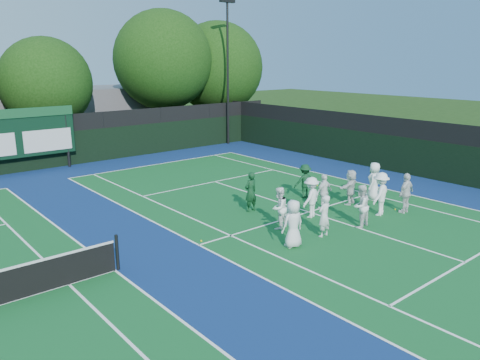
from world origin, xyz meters
TOP-DOWN VIEW (x-y plane):
  - ground at (0.00, 0.00)m, footprint 120.00×120.00m
  - court_apron at (-6.00, 1.00)m, footprint 34.00×32.00m
  - near_court at (0.00, 1.00)m, footprint 11.05×23.85m
  - back_fence at (-6.00, 16.00)m, footprint 34.00×0.08m
  - divider_fence_right at (9.00, 1.00)m, footprint 0.08×32.00m
  - scoreboard at (-7.01, 15.59)m, footprint 6.00×0.21m
  - clubhouse at (-2.00, 24.00)m, footprint 18.00×6.00m
  - light_pole_right at (7.50, 15.70)m, footprint 1.20×0.30m
  - tree_c at (-3.86, 19.58)m, footprint 5.68×5.68m
  - tree_d at (4.65, 19.58)m, footprint 7.20×7.20m
  - tree_e at (9.64, 19.58)m, footprint 7.22×7.22m
  - tennis_ball_1 at (3.40, 3.50)m, footprint 0.07×0.07m
  - tennis_ball_2 at (2.95, -1.12)m, footprint 0.07×0.07m
  - tennis_ball_3 at (-5.24, 1.20)m, footprint 0.07×0.07m
  - tennis_ball_5 at (4.45, 0.76)m, footprint 0.07×0.07m
  - player_front_0 at (-3.16, -1.10)m, footprint 0.86×0.63m
  - player_front_1 at (-1.63, -1.14)m, footprint 0.58×0.41m
  - player_front_2 at (0.16, -1.36)m, footprint 0.84×0.68m
  - player_front_3 at (1.89, -1.04)m, footprint 1.26×0.91m
  - player_front_4 at (2.95, -1.54)m, footprint 0.99×0.44m
  - player_back_0 at (-2.26, 0.47)m, footprint 0.89×0.78m
  - player_back_1 at (-0.41, 0.56)m, footprint 1.17×0.85m
  - player_back_2 at (0.77, 0.89)m, footprint 0.88×0.37m
  - player_back_3 at (2.21, 0.63)m, footprint 1.48×0.77m
  - player_back_4 at (3.53, 0.37)m, footprint 0.97×0.81m
  - coach_left at (-1.74, 2.63)m, footprint 0.62×0.42m
  - coach_right at (1.41, 2.54)m, footprint 1.14×0.89m

SIDE VIEW (x-z plane):
  - ground at x=0.00m, z-range 0.00..0.00m
  - court_apron at x=-6.00m, z-range 0.00..0.01m
  - near_court at x=0.00m, z-range 0.01..0.01m
  - tennis_ball_1 at x=3.40m, z-range 0.00..0.07m
  - tennis_ball_2 at x=2.95m, z-range 0.00..0.07m
  - tennis_ball_3 at x=-5.24m, z-range 0.00..0.07m
  - tennis_ball_5 at x=4.45m, z-range 0.00..0.07m
  - player_back_2 at x=0.77m, z-range 0.00..1.50m
  - player_front_1 at x=-1.63m, z-range 0.00..1.52m
  - player_back_3 at x=2.21m, z-range 0.00..1.52m
  - coach_right at x=1.41m, z-range 0.00..1.55m
  - player_back_0 at x=-2.26m, z-range 0.00..1.57m
  - player_front_2 at x=0.16m, z-range 0.00..1.62m
  - player_front_0 at x=-3.16m, z-range 0.00..1.62m
  - player_back_1 at x=-0.41m, z-range 0.00..1.63m
  - player_front_4 at x=2.95m, z-range 0.00..1.66m
  - coach_left at x=-1.74m, z-range 0.00..1.66m
  - player_back_4 at x=3.53m, z-range 0.00..1.69m
  - player_front_3 at x=1.89m, z-range 0.00..1.75m
  - back_fence at x=-6.00m, z-range -0.14..2.86m
  - divider_fence_right at x=9.00m, z-range -0.14..2.86m
  - clubhouse at x=-2.00m, z-range 0.00..4.00m
  - scoreboard at x=-7.01m, z-range 0.42..3.97m
  - tree_c at x=-3.86m, z-range 0.75..8.23m
  - tree_e at x=9.64m, z-range 0.73..9.79m
  - tree_d at x=4.65m, z-range 1.02..10.65m
  - light_pole_right at x=7.50m, z-range 1.24..11.36m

